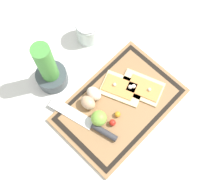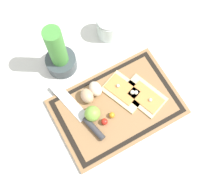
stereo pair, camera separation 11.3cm
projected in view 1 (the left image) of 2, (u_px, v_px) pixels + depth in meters
name	position (u px, v px, depth m)	size (l,w,h in m)	color
ground_plane	(119.00, 106.00, 1.15)	(6.00, 6.00, 0.00)	silver
cutting_board	(119.00, 105.00, 1.14)	(0.45, 0.30, 0.02)	#997047
pizza_slice_near	(142.00, 88.00, 1.15)	(0.15, 0.18, 0.02)	beige
pizza_slice_far	(122.00, 88.00, 1.15)	(0.15, 0.18, 0.02)	beige
knife	(94.00, 126.00, 1.10)	(0.09, 0.28, 0.02)	silver
egg_brown	(88.00, 103.00, 1.11)	(0.04, 0.06, 0.04)	tan
egg_pink	(94.00, 94.00, 1.13)	(0.04, 0.06, 0.04)	beige
lime	(99.00, 118.00, 1.09)	(0.06, 0.06, 0.06)	#7FB742
cherry_tomato_red	(112.00, 123.00, 1.10)	(0.02, 0.02, 0.02)	red
cherry_tomato_yellow	(118.00, 114.00, 1.11)	(0.02, 0.02, 0.02)	orange
herb_pot	(49.00, 71.00, 1.10)	(0.11, 0.11, 0.24)	#3D474C
sauce_jar	(88.00, 31.00, 1.21)	(0.09, 0.09, 0.10)	silver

